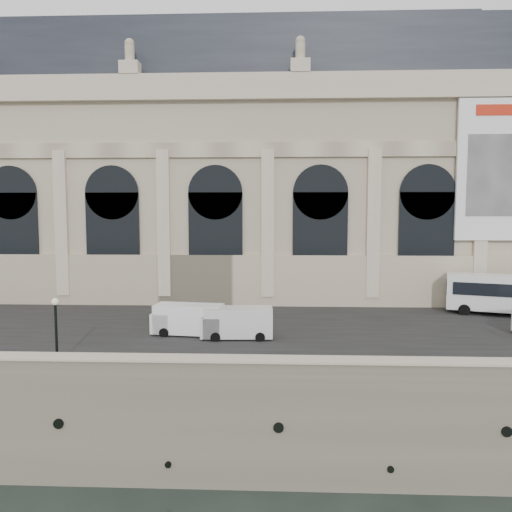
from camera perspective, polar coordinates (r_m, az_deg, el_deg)
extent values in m
plane|color=black|center=(29.99, -1.67, -25.21)|extent=(260.00, 260.00, 0.00)
cube|color=gray|center=(62.07, 0.61, -6.23)|extent=(160.00, 70.00, 6.00)
cube|color=#2D2D2D|center=(40.91, -0.30, -7.80)|extent=(160.00, 24.00, 0.06)
cube|color=gray|center=(27.86, -1.61, -12.86)|extent=(160.00, 1.20, 1.10)
cube|color=beige|center=(27.68, -1.61, -11.67)|extent=(160.00, 1.40, 0.12)
cube|color=beige|center=(57.42, -5.54, 6.88)|extent=(68.00, 18.00, 22.00)
cube|color=beige|center=(48.79, -6.93, -2.80)|extent=(68.60, 0.40, 5.00)
cube|color=beige|center=(49.59, -7.20, 18.62)|extent=(69.00, 0.80, 2.40)
cube|color=beige|center=(48.70, -7.09, 11.93)|extent=(68.00, 0.30, 1.40)
cube|color=#292E37|center=(59.55, -5.66, 20.47)|extent=(64.00, 15.00, 6.00)
cube|color=#292E37|center=(60.58, -5.69, 23.66)|extent=(56.00, 10.00, 1.20)
cube|color=black|center=(54.29, -26.09, 1.76)|extent=(5.20, 0.25, 9.00)
cylinder|color=black|center=(54.26, -26.28, 6.50)|extent=(5.20, 0.25, 5.20)
cube|color=beige|center=(51.98, -21.33, 3.46)|extent=(1.20, 0.50, 14.00)
cube|color=black|center=(50.30, -16.02, 1.86)|extent=(5.20, 0.25, 9.00)
cylinder|color=black|center=(50.27, -16.15, 6.98)|extent=(5.20, 0.25, 5.20)
cube|color=beige|center=(48.83, -10.50, 3.64)|extent=(1.20, 0.50, 14.00)
cube|color=black|center=(48.10, -4.63, 1.90)|extent=(5.20, 0.25, 9.00)
cylinder|color=black|center=(48.06, -4.67, 7.26)|extent=(5.20, 0.25, 5.20)
cube|color=beige|center=(47.62, 1.34, 3.69)|extent=(1.20, 0.50, 14.00)
cube|color=black|center=(47.92, 7.33, 1.86)|extent=(5.20, 0.25, 9.00)
cylinder|color=black|center=(47.89, 7.39, 7.25)|extent=(5.20, 0.25, 5.20)
cube|color=beige|center=(48.48, 13.26, 3.58)|extent=(1.20, 0.50, 14.00)
cube|color=black|center=(49.79, 18.87, 1.75)|extent=(5.20, 0.25, 9.00)
cylinder|color=black|center=(49.76, 19.02, 6.93)|extent=(5.20, 0.25, 5.20)
cube|color=beige|center=(51.32, 24.31, 3.34)|extent=(1.20, 0.50, 14.00)
cube|color=white|center=(52.05, 26.66, 8.78)|extent=(9.00, 0.35, 13.00)
cube|color=red|center=(52.55, 26.99, 14.67)|extent=(6.00, 0.06, 1.00)
cube|color=gray|center=(51.63, 26.22, 8.28)|extent=(6.20, 0.06, 7.50)
cube|color=black|center=(48.85, 20.95, -3.30)|extent=(0.83, 2.22, 1.21)
cylinder|color=black|center=(47.92, 22.71, -5.71)|extent=(1.05, 0.61, 1.01)
cylinder|color=black|center=(50.39, 22.64, -5.20)|extent=(1.05, 0.61, 1.01)
cube|color=silver|center=(36.21, -2.06, -7.54)|extent=(5.00, 2.14, 2.09)
cube|color=silver|center=(36.39, -5.18, -8.01)|extent=(1.47, 1.98, 1.46)
cube|color=black|center=(36.33, -6.00, -7.23)|extent=(0.14, 1.64, 0.73)
cylinder|color=black|center=(35.57, -4.66, -9.25)|extent=(0.70, 0.26, 0.69)
cylinder|color=black|center=(37.42, -4.44, -8.53)|extent=(0.70, 0.26, 0.69)
cylinder|color=black|center=(35.48, 0.48, -9.27)|extent=(0.70, 0.26, 0.69)
cylinder|color=black|center=(37.33, 0.43, -8.55)|extent=(0.70, 0.26, 0.69)
cube|color=white|center=(37.52, -7.68, -7.11)|extent=(5.18, 2.54, 2.12)
cube|color=white|center=(38.21, -10.56, -7.43)|extent=(1.62, 2.10, 1.48)
cube|color=black|center=(38.29, -11.30, -6.64)|extent=(0.27, 1.66, 0.74)
cylinder|color=black|center=(37.32, -10.48, -8.63)|extent=(0.72, 0.32, 0.70)
cylinder|color=black|center=(39.10, -9.50, -7.99)|extent=(0.72, 0.32, 0.70)
cylinder|color=black|center=(36.38, -5.69, -8.93)|extent=(0.72, 0.32, 0.70)
cylinder|color=black|center=(38.20, -4.92, -8.24)|extent=(0.72, 0.32, 0.70)
cylinder|color=black|center=(32.45, -21.76, -11.29)|extent=(0.42, 0.42, 0.38)
cylinder|color=black|center=(32.02, -21.86, -8.36)|extent=(0.15, 0.15, 3.78)
sphere|color=beige|center=(31.64, -21.98, -4.85)|extent=(0.42, 0.42, 0.42)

